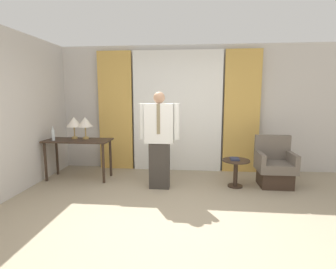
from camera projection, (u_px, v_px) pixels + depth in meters
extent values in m
plane|color=gray|center=(164.00, 227.00, 3.31)|extent=(16.00, 16.00, 0.00)
cube|color=beige|center=(178.00, 109.00, 5.76)|extent=(10.00, 0.06, 2.70)
cube|color=white|center=(177.00, 112.00, 5.64)|extent=(1.90, 0.06, 2.58)
cube|color=gold|center=(116.00, 111.00, 5.77)|extent=(0.74, 0.06, 2.58)
cube|color=gold|center=(242.00, 112.00, 5.51)|extent=(0.74, 0.06, 2.58)
cube|color=#38281E|center=(78.00, 140.00, 5.11)|extent=(1.26, 0.55, 0.03)
cylinder|color=#38281E|center=(45.00, 162.00, 5.01)|extent=(0.05, 0.05, 0.75)
cylinder|color=#38281E|center=(103.00, 163.00, 4.91)|extent=(0.05, 0.05, 0.75)
cylinder|color=#38281E|center=(57.00, 157.00, 5.44)|extent=(0.05, 0.05, 0.75)
cylinder|color=#38281E|center=(111.00, 158.00, 5.33)|extent=(0.05, 0.05, 0.75)
cylinder|color=tan|center=(75.00, 138.00, 5.23)|extent=(0.11, 0.11, 0.04)
cylinder|color=tan|center=(74.00, 132.00, 5.21)|extent=(0.02, 0.02, 0.20)
cone|color=silver|center=(74.00, 122.00, 5.18)|extent=(0.29, 0.29, 0.19)
cylinder|color=tan|center=(86.00, 138.00, 5.21)|extent=(0.11, 0.11, 0.04)
cylinder|color=tan|center=(86.00, 132.00, 5.19)|extent=(0.02, 0.02, 0.20)
cone|color=silver|center=(85.00, 122.00, 5.16)|extent=(0.29, 0.29, 0.19)
cylinder|color=silver|center=(53.00, 135.00, 5.01)|extent=(0.06, 0.06, 0.21)
cylinder|color=silver|center=(53.00, 128.00, 4.99)|extent=(0.03, 0.03, 0.06)
cube|color=#38332D|center=(159.00, 165.00, 4.64)|extent=(0.36, 0.19, 0.82)
cube|color=white|center=(159.00, 123.00, 4.53)|extent=(0.49, 0.22, 0.68)
cube|color=#847556|center=(158.00, 119.00, 4.40)|extent=(0.06, 0.01, 0.51)
cylinder|color=white|center=(142.00, 121.00, 4.55)|extent=(0.11, 0.11, 0.61)
cylinder|color=white|center=(177.00, 122.00, 4.49)|extent=(0.11, 0.11, 0.61)
sphere|color=tan|center=(159.00, 98.00, 4.46)|extent=(0.20, 0.20, 0.20)
cube|color=#38281E|center=(275.00, 179.00, 4.76)|extent=(0.54, 0.49, 0.29)
cube|color=#665B51|center=(275.00, 167.00, 4.72)|extent=(0.64, 0.58, 0.16)
cube|color=#665B51|center=(272.00, 147.00, 4.92)|extent=(0.64, 0.10, 0.46)
cube|color=#665B51|center=(260.00, 157.00, 4.72)|extent=(0.08, 0.58, 0.18)
cube|color=#665B51|center=(292.00, 158.00, 4.67)|extent=(0.08, 0.58, 0.18)
cylinder|color=#38281E|center=(235.00, 186.00, 4.75)|extent=(0.27, 0.27, 0.02)
cylinder|color=#38281E|center=(235.00, 174.00, 4.72)|extent=(0.08, 0.08, 0.47)
cylinder|color=#38281E|center=(236.00, 160.00, 4.68)|extent=(0.48, 0.48, 0.03)
cube|color=#2D334C|center=(235.00, 159.00, 4.69)|extent=(0.15, 0.21, 0.03)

